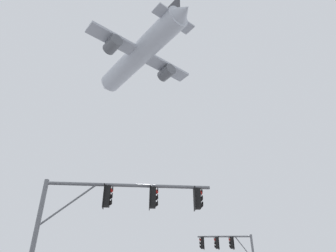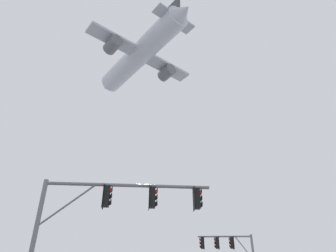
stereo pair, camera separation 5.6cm
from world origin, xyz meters
name	(u,v)px [view 1 (the left image)]	position (x,y,z in m)	size (l,w,h in m)	color
signal_pole_near	(113,209)	(-2.41, 6.80, 4.47)	(7.30, 1.44, 5.69)	slate
signal_pole_far	(231,252)	(4.08, 21.41, 4.52)	(4.65, 0.62, 5.89)	slate
airplane	(140,55)	(-8.18, 37.87, 42.87)	(22.66, 23.58, 7.94)	#B7BCC6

